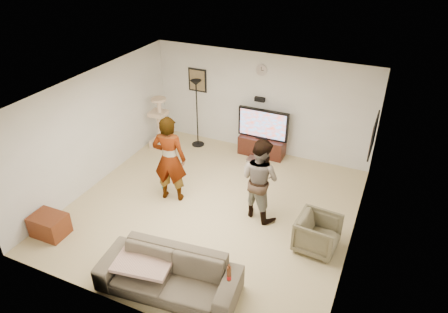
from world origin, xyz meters
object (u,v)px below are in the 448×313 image
at_px(person_right, 260,179).
at_px(beer_bottle, 229,274).
at_px(person_left, 170,159).
at_px(sofa, 169,274).
at_px(cat_tree, 159,122).
at_px(armchair, 318,234).
at_px(tv_stand, 262,146).
at_px(floor_lamp, 197,114).
at_px(tv, 263,124).
at_px(side_table, 49,225).

xyz_separation_m(person_right, beer_bottle, (0.40, -2.39, -0.07)).
relative_size(person_left, sofa, 0.84).
height_order(cat_tree, armchair, cat_tree).
bearing_deg(sofa, person_left, 113.47).
xyz_separation_m(person_left, person_right, (1.87, 0.21, -0.09)).
xyz_separation_m(tv_stand, floor_lamp, (-1.69, -0.20, 0.64)).
relative_size(tv, floor_lamp, 0.72).
bearing_deg(cat_tree, person_left, -52.17).
bearing_deg(side_table, tv, 60.02).
bearing_deg(armchair, person_right, 73.24).
bearing_deg(sofa, side_table, 168.97).
distance_m(beer_bottle, side_table, 3.79).
height_order(floor_lamp, person_left, person_left).
distance_m(cat_tree, sofa, 4.82).
relative_size(cat_tree, sofa, 0.62).
relative_size(sofa, beer_bottle, 8.92).
xyz_separation_m(floor_lamp, side_table, (-0.89, -4.27, -0.67)).
distance_m(tv_stand, beer_bottle, 4.87).
relative_size(tv_stand, sofa, 0.51).
relative_size(tv, sofa, 0.56).
xyz_separation_m(cat_tree, side_table, (-0.05, -3.78, -0.48)).
bearing_deg(floor_lamp, beer_bottle, -57.56).
distance_m(floor_lamp, person_right, 3.23).
height_order(person_left, beer_bottle, person_left).
bearing_deg(side_table, floor_lamp, 78.27).
relative_size(tv_stand, cat_tree, 0.82).
xyz_separation_m(tv, beer_bottle, (1.16, -4.70, -0.07)).
relative_size(sofa, armchair, 3.06).
bearing_deg(beer_bottle, tv, 103.92).
bearing_deg(sofa, beer_bottle, -6.24).
height_order(cat_tree, beer_bottle, cat_tree).
relative_size(person_right, beer_bottle, 6.76).
distance_m(tv_stand, tv, 0.61).
relative_size(tv_stand, armchair, 1.55).
distance_m(beer_bottle, armchair, 2.13).
xyz_separation_m(tv_stand, person_right, (0.76, -2.31, 0.61)).
height_order(tv_stand, side_table, tv_stand).
relative_size(tv_stand, person_right, 0.67).
bearing_deg(beer_bottle, side_table, 176.52).
xyz_separation_m(tv_stand, beer_bottle, (1.16, -4.70, 0.54)).
height_order(tv, beer_bottle, tv).
xyz_separation_m(tv_stand, person_left, (-1.11, -2.52, 0.70)).
xyz_separation_m(tv_stand, side_table, (-2.58, -4.47, -0.03)).
height_order(floor_lamp, sofa, floor_lamp).
distance_m(tv_stand, side_table, 5.16).
relative_size(armchair, side_table, 1.16).
bearing_deg(person_right, person_left, 27.14).
relative_size(person_right, armchair, 2.32).
xyz_separation_m(person_left, side_table, (-1.47, -1.95, -0.73)).
bearing_deg(tv, sofa, -88.31).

